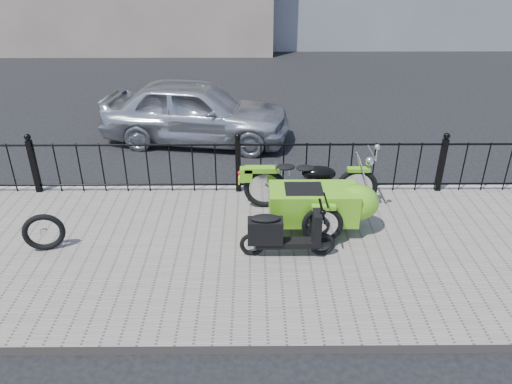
{
  "coord_description": "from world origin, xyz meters",
  "views": [
    {
      "loc": [
        0.25,
        -6.48,
        4.22
      ],
      "look_at": [
        0.3,
        -0.1,
        0.83
      ],
      "focal_mm": 35.0,
      "sensor_mm": 36.0,
      "label": 1
    }
  ],
  "objects_px": {
    "spare_tire": "(44,232)",
    "sedan_car": "(196,111)",
    "motorcycle_sidecar": "(324,199)",
    "scooter": "(281,234)"
  },
  "relations": [
    {
      "from": "spare_tire",
      "to": "sedan_car",
      "type": "height_order",
      "value": "sedan_car"
    },
    {
      "from": "motorcycle_sidecar",
      "to": "scooter",
      "type": "height_order",
      "value": "motorcycle_sidecar"
    },
    {
      "from": "motorcycle_sidecar",
      "to": "scooter",
      "type": "xyz_separation_m",
      "value": [
        -0.68,
        -0.77,
        -0.12
      ]
    },
    {
      "from": "motorcycle_sidecar",
      "to": "scooter",
      "type": "distance_m",
      "value": 1.04
    },
    {
      "from": "scooter",
      "to": "sedan_car",
      "type": "distance_m",
      "value": 4.86
    },
    {
      "from": "scooter",
      "to": "sedan_car",
      "type": "relative_size",
      "value": 0.33
    },
    {
      "from": "scooter",
      "to": "motorcycle_sidecar",
      "type": "bearing_deg",
      "value": 48.46
    },
    {
      "from": "motorcycle_sidecar",
      "to": "spare_tire",
      "type": "bearing_deg",
      "value": -171.32
    },
    {
      "from": "scooter",
      "to": "spare_tire",
      "type": "height_order",
      "value": "scooter"
    },
    {
      "from": "spare_tire",
      "to": "sedan_car",
      "type": "relative_size",
      "value": 0.14
    }
  ]
}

